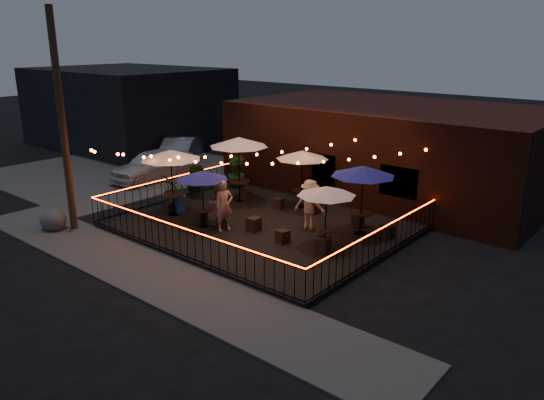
# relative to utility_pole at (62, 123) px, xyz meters

# --- Properties ---
(ground) EXTENTS (110.00, 110.00, 0.00)m
(ground) POSITION_rel_utility_pole_xyz_m (5.40, 2.60, -4.00)
(ground) COLOR black
(ground) RESTS_ON ground
(patio) EXTENTS (10.00, 8.00, 0.15)m
(patio) POSITION_rel_utility_pole_xyz_m (5.40, 4.60, -3.92)
(patio) COLOR black
(patio) RESTS_ON ground
(sidewalk) EXTENTS (18.00, 2.50, 0.05)m
(sidewalk) POSITION_rel_utility_pole_xyz_m (5.40, -0.65, -3.98)
(sidewalk) COLOR #44423F
(sidewalk) RESTS_ON ground
(parking_lot) EXTENTS (11.00, 12.00, 0.02)m
(parking_lot) POSITION_rel_utility_pole_xyz_m (-6.60, 6.60, -3.99)
(parking_lot) COLOR #44423F
(parking_lot) RESTS_ON ground
(brick_building) EXTENTS (14.00, 8.00, 4.00)m
(brick_building) POSITION_rel_utility_pole_xyz_m (6.40, 12.59, -2.00)
(brick_building) COLOR #36170E
(brick_building) RESTS_ON ground
(background_building) EXTENTS (12.00, 9.00, 5.00)m
(background_building) POSITION_rel_utility_pole_xyz_m (-12.60, 11.60, -1.50)
(background_building) COLOR black
(background_building) RESTS_ON ground
(utility_pole) EXTENTS (0.26, 0.26, 8.00)m
(utility_pole) POSITION_rel_utility_pole_xyz_m (0.00, 0.00, 0.00)
(utility_pole) COLOR #352515
(utility_pole) RESTS_ON ground
(fence_front) EXTENTS (10.00, 0.04, 1.04)m
(fence_front) POSITION_rel_utility_pole_xyz_m (5.40, 0.60, -3.34)
(fence_front) COLOR black
(fence_front) RESTS_ON patio
(fence_left) EXTENTS (0.04, 8.00, 1.04)m
(fence_left) POSITION_rel_utility_pole_xyz_m (0.40, 4.60, -3.34)
(fence_left) COLOR black
(fence_left) RESTS_ON patio
(fence_right) EXTENTS (0.04, 8.00, 1.04)m
(fence_right) POSITION_rel_utility_pole_xyz_m (10.40, 4.60, -3.34)
(fence_right) COLOR black
(fence_right) RESTS_ON patio
(festoon_lights) EXTENTS (10.02, 8.72, 1.32)m
(festoon_lights) POSITION_rel_utility_pole_xyz_m (4.39, 4.30, -1.48)
(festoon_lights) COLOR #FF5016
(festoon_lights) RESTS_ON ground
(cafe_table_0) EXTENTS (3.08, 3.08, 2.63)m
(cafe_table_0) POSITION_rel_utility_pole_xyz_m (1.90, 3.26, -1.45)
(cafe_table_0) COLOR black
(cafe_table_0) RESTS_ON patio
(cafe_table_1) EXTENTS (3.11, 3.11, 2.77)m
(cafe_table_1) POSITION_rel_utility_pole_xyz_m (2.59, 6.36, -1.32)
(cafe_table_1) COLOR black
(cafe_table_1) RESTS_ON patio
(cafe_table_2) EXTENTS (2.38, 2.38, 2.15)m
(cafe_table_2) POSITION_rel_utility_pole_xyz_m (3.88, 3.05, -1.89)
(cafe_table_2) COLOR black
(cafe_table_2) RESTS_ON patio
(cafe_table_3) EXTENTS (2.65, 2.65, 2.39)m
(cafe_table_3) POSITION_rel_utility_pole_xyz_m (5.19, 7.36, -1.67)
(cafe_table_3) COLOR black
(cafe_table_3) RESTS_ON patio
(cafe_table_4) EXTENTS (2.04, 2.04, 2.15)m
(cafe_table_4) POSITION_rel_utility_pole_xyz_m (8.54, 4.22, -1.88)
(cafe_table_4) COLOR black
(cafe_table_4) RESTS_ON patio
(cafe_table_5) EXTENTS (2.30, 2.30, 2.51)m
(cafe_table_5) POSITION_rel_utility_pole_xyz_m (8.73, 6.16, -1.56)
(cafe_table_5) COLOR black
(cafe_table_5) RESTS_ON patio
(bistro_chair_0) EXTENTS (0.46, 0.46, 0.42)m
(bistro_chair_0) POSITION_rel_utility_pole_xyz_m (1.64, 3.36, -3.64)
(bistro_chair_0) COLOR black
(bistro_chair_0) RESTS_ON patio
(bistro_chair_1) EXTENTS (0.40, 0.40, 0.47)m
(bistro_chair_1) POSITION_rel_utility_pole_xyz_m (3.37, 3.35, -3.61)
(bistro_chair_1) COLOR black
(bistro_chair_1) RESTS_ON patio
(bistro_chair_2) EXTENTS (0.42, 0.42, 0.42)m
(bistro_chair_2) POSITION_rel_utility_pole_xyz_m (1.31, 6.42, -3.64)
(bistro_chair_2) COLOR black
(bistro_chair_2) RESTS_ON patio
(bistro_chair_3) EXTENTS (0.38, 0.38, 0.45)m
(bistro_chair_3) POSITION_rel_utility_pole_xyz_m (2.81, 6.55, -3.63)
(bistro_chair_3) COLOR black
(bistro_chair_3) RESTS_ON patio
(bistro_chair_4) EXTENTS (0.46, 0.46, 0.42)m
(bistro_chair_4) POSITION_rel_utility_pole_xyz_m (4.50, 3.39, -3.64)
(bistro_chair_4) COLOR black
(bistro_chair_4) RESTS_ON patio
(bistro_chair_5) EXTENTS (0.45, 0.45, 0.51)m
(bistro_chair_5) POSITION_rel_utility_pole_xyz_m (5.60, 3.92, -3.60)
(bistro_chair_5) COLOR black
(bistro_chair_5) RESTS_ON patio
(bistro_chair_6) EXTENTS (0.43, 0.43, 0.44)m
(bistro_chair_6) POSITION_rel_utility_pole_xyz_m (4.62, 6.55, -3.63)
(bistro_chair_6) COLOR black
(bistro_chair_6) RESTS_ON patio
(bistro_chair_7) EXTENTS (0.44, 0.44, 0.46)m
(bistro_chair_7) POSITION_rel_utility_pole_xyz_m (6.09, 6.94, -3.62)
(bistro_chair_7) COLOR black
(bistro_chair_7) RESTS_ON patio
(bistro_chair_8) EXTENTS (0.46, 0.46, 0.46)m
(bistro_chair_8) POSITION_rel_utility_pole_xyz_m (7.16, 3.68, -3.62)
(bistro_chair_8) COLOR black
(bistro_chair_8) RESTS_ON patio
(bistro_chair_9) EXTENTS (0.47, 0.47, 0.50)m
(bistro_chair_9) POSITION_rel_utility_pole_xyz_m (8.69, 3.88, -3.60)
(bistro_chair_9) COLOR black
(bistro_chair_9) RESTS_ON patio
(bistro_chair_10) EXTENTS (0.43, 0.43, 0.46)m
(bistro_chair_10) POSITION_rel_utility_pole_xyz_m (8.25, 6.81, -3.62)
(bistro_chair_10) COLOR black
(bistro_chair_10) RESTS_ON patio
(bistro_chair_11) EXTENTS (0.48, 0.48, 0.47)m
(bistro_chair_11) POSITION_rel_utility_pole_xyz_m (9.69, 6.44, -3.61)
(bistro_chair_11) COLOR black
(bistro_chair_11) RESTS_ON patio
(patron_a) EXTENTS (0.64, 0.79, 1.87)m
(patron_a) POSITION_rel_utility_pole_xyz_m (4.74, 3.28, -2.91)
(patron_a) COLOR beige
(patron_a) RESTS_ON patio
(patron_b) EXTENTS (0.71, 0.88, 1.75)m
(patron_b) POSITION_rel_utility_pole_xyz_m (4.08, 3.59, -2.98)
(patron_b) COLOR tan
(patron_b) RESTS_ON patio
(patron_c) EXTENTS (1.34, 0.96, 1.87)m
(patron_c) POSITION_rel_utility_pole_xyz_m (7.04, 5.39, -2.92)
(patron_c) COLOR #D1A687
(patron_c) RESTS_ON patio
(potted_shrub_a) EXTENTS (1.50, 1.42, 1.33)m
(potted_shrub_a) POSITION_rel_utility_pole_xyz_m (0.90, 4.15, -3.19)
(potted_shrub_a) COLOR #1A3C0F
(potted_shrub_a) RESTS_ON patio
(potted_shrub_b) EXTENTS (1.00, 0.89, 1.54)m
(potted_shrub_b) POSITION_rel_utility_pole_xyz_m (0.80, 5.47, -3.08)
(potted_shrub_b) COLOR #0E340C
(potted_shrub_b) RESTS_ON patio
(potted_shrub_c) EXTENTS (0.96, 0.96, 1.47)m
(potted_shrub_c) POSITION_rel_utility_pole_xyz_m (0.94, 7.90, -3.12)
(potted_shrub_c) COLOR #0E3E0F
(potted_shrub_c) RESTS_ON patio
(cooler) EXTENTS (0.63, 0.51, 0.75)m
(cooler) POSITION_rel_utility_pole_xyz_m (1.82, 3.55, -3.47)
(cooler) COLOR #203BA5
(cooler) RESTS_ON patio
(boulder) EXTENTS (1.01, 0.87, 0.76)m
(boulder) POSITION_rel_utility_pole_xyz_m (-0.49, -0.54, -3.62)
(boulder) COLOR #464641
(boulder) RESTS_ON ground
(car_white) EXTENTS (1.97, 4.59, 1.54)m
(car_white) POSITION_rel_utility_pole_xyz_m (-3.56, 6.49, -3.23)
(car_white) COLOR white
(car_white) RESTS_ON ground
(car_silver) EXTENTS (4.05, 4.85, 1.56)m
(car_silver) POSITION_rel_utility_pole_xyz_m (-4.82, 9.28, -3.22)
(car_silver) COLOR #A7A7B0
(car_silver) RESTS_ON ground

